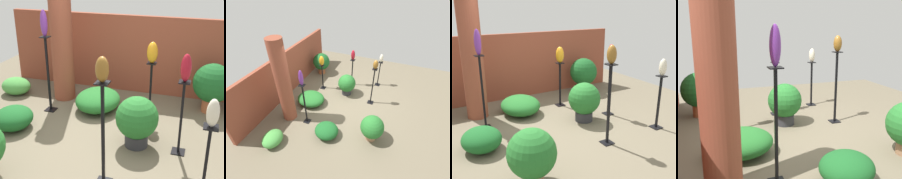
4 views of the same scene
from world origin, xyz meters
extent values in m
plane|color=#6B604C|center=(0.00, 0.00, 0.00)|extent=(8.00, 8.00, 0.00)
cube|color=brown|center=(0.00, 2.26, 0.83)|extent=(5.60, 0.12, 1.66)
cylinder|color=brown|center=(-1.23, 1.44, 1.35)|extent=(0.44, 0.44, 2.71)
cube|color=black|center=(-1.23, 0.81, 0.01)|extent=(0.20, 0.20, 0.01)
cube|color=black|center=(-1.23, 0.81, 0.72)|extent=(0.04, 0.04, 1.45)
cube|color=black|center=(-1.23, 0.81, 1.44)|extent=(0.16, 0.16, 0.02)
cube|color=black|center=(1.69, -0.89, 0.53)|extent=(0.04, 0.04, 1.06)
cube|color=black|center=(1.69, -0.89, 1.05)|extent=(0.16, 0.16, 0.02)
cube|color=black|center=(0.46, -0.89, 0.71)|extent=(0.04, 0.04, 1.42)
cube|color=black|center=(0.46, -0.89, 1.41)|extent=(0.16, 0.16, 0.02)
cube|color=black|center=(1.30, 0.12, 0.01)|extent=(0.20, 0.20, 0.01)
cube|color=black|center=(1.30, 0.12, 0.58)|extent=(0.04, 0.04, 1.15)
cube|color=black|center=(1.30, 0.12, 1.15)|extent=(0.16, 0.16, 0.02)
cube|color=black|center=(0.65, 1.13, 0.01)|extent=(0.20, 0.20, 0.01)
cube|color=black|center=(0.65, 1.13, 0.52)|extent=(0.04, 0.04, 1.05)
cube|color=black|center=(0.65, 1.13, 1.04)|extent=(0.16, 0.16, 0.02)
ellipsoid|color=#6B2D8C|center=(-1.23, 0.81, 1.68)|extent=(0.12, 0.13, 0.47)
ellipsoid|color=beige|center=(1.69, -0.89, 1.22)|extent=(0.13, 0.14, 0.32)
ellipsoid|color=brown|center=(0.46, -0.89, 1.57)|extent=(0.16, 0.16, 0.31)
ellipsoid|color=maroon|center=(1.30, 0.12, 1.35)|extent=(0.15, 0.15, 0.40)
ellipsoid|color=orange|center=(0.65, 1.13, 1.23)|extent=(0.19, 0.19, 0.37)
cylinder|color=#2D2D33|center=(0.65, 0.11, 0.10)|extent=(0.36, 0.36, 0.21)
sphere|color=#236B28|center=(0.65, 0.11, 0.49)|extent=(0.66, 0.66, 0.66)
cylinder|color=#B25B38|center=(1.70, 1.70, 0.13)|extent=(0.31, 0.31, 0.27)
sphere|color=#195923|center=(1.70, 1.70, 0.58)|extent=(0.74, 0.74, 0.74)
ellipsoid|color=#236B28|center=(-0.37, 1.12, 0.20)|extent=(0.85, 0.98, 0.40)
ellipsoid|color=#195923|center=(-1.49, -0.01, 0.19)|extent=(0.66, 0.70, 0.39)
ellipsoid|color=#479942|center=(-2.31, 1.29, 0.18)|extent=(0.64, 0.53, 0.36)
camera|label=1|loc=(1.58, -4.00, 2.72)|focal=50.00mm
camera|label=2|loc=(-4.53, -1.59, 4.24)|focal=28.00mm
camera|label=3|loc=(-2.27, -4.05, 2.31)|focal=42.00mm
camera|label=4|loc=(-4.03, 1.57, 1.89)|focal=42.00mm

